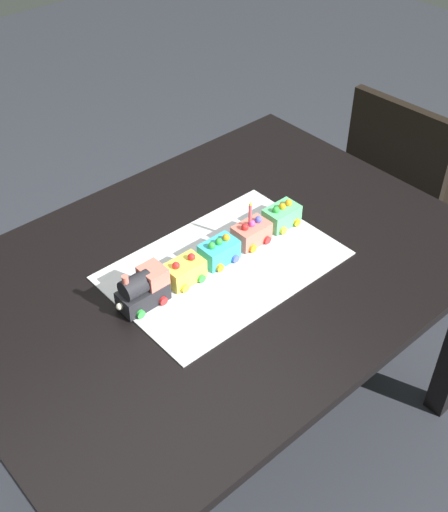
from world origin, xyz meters
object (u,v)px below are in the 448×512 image
(cake_locomotive, at_px, (143,289))
(cake_car_hopper_coral, at_px, (251,233))
(chair, at_px, (405,187))
(birthday_candle, at_px, (250,212))
(cake_car_flatbed_lemon, at_px, (184,271))
(cake_car_tanker_turquoise, at_px, (219,251))
(dining_table, at_px, (216,294))
(cake_car_gondola_mint_green, at_px, (282,216))

(cake_locomotive, height_order, cake_car_hopper_coral, cake_locomotive)
(chair, relative_size, birthday_candle, 12.92)
(cake_car_hopper_coral, bearing_deg, cake_car_flatbed_lemon, -180.00)
(cake_car_hopper_coral, xyz_separation_m, birthday_candle, (-0.01, -0.00, 0.07))
(chair, relative_size, cake_car_tanker_turquoise, 8.60)
(dining_table, distance_m, cake_car_hopper_coral, 0.20)
(cake_car_hopper_coral, relative_size, cake_car_gondola_mint_green, 1.00)
(cake_car_flatbed_lemon, height_order, cake_car_hopper_coral, same)
(dining_table, relative_size, chair, 1.63)
(cake_car_gondola_mint_green, bearing_deg, birthday_candle, -180.00)
(dining_table, bearing_deg, cake_car_tanker_turquoise, 25.46)
(cake_car_tanker_turquoise, relative_size, cake_car_hopper_coral, 1.00)
(cake_car_tanker_turquoise, xyz_separation_m, cake_car_hopper_coral, (0.12, 0.00, 0.00))
(cake_car_flatbed_lemon, height_order, cake_car_gondola_mint_green, same)
(dining_table, xyz_separation_m, cake_car_hopper_coral, (0.14, 0.01, 0.14))
(cake_car_flatbed_lemon, xyz_separation_m, cake_car_tanker_turquoise, (0.12, 0.00, 0.00))
(cake_car_tanker_turquoise, height_order, birthday_candle, birthday_candle)
(chair, bearing_deg, dining_table, 92.48)
(chair, bearing_deg, cake_locomotive, 91.18)
(chair, xyz_separation_m, birthday_candle, (-0.90, -0.08, 0.37))
(cake_car_flatbed_lemon, height_order, cake_car_tanker_turquoise, same)
(dining_table, relative_size, cake_locomotive, 10.00)
(cake_car_gondola_mint_green, bearing_deg, cake_car_flatbed_lemon, -180.00)
(cake_car_flatbed_lemon, bearing_deg, birthday_candle, -0.00)
(cake_locomotive, xyz_separation_m, cake_car_gondola_mint_green, (0.48, 0.00, -0.02))
(cake_locomotive, bearing_deg, chair, 3.75)
(cake_car_tanker_turquoise, distance_m, cake_car_gondola_mint_green, 0.24)
(cake_car_flatbed_lemon, relative_size, cake_car_hopper_coral, 1.00)
(dining_table, height_order, cake_car_gondola_mint_green, cake_car_gondola_mint_green)
(cake_car_flatbed_lemon, distance_m, cake_car_tanker_turquoise, 0.12)
(dining_table, distance_m, cake_locomotive, 0.28)
(cake_car_flatbed_lemon, bearing_deg, chair, 4.17)
(cake_locomotive, height_order, birthday_candle, birthday_candle)
(chair, relative_size, cake_locomotive, 6.14)
(chair, bearing_deg, cake_car_tanker_turquoise, 92.09)
(cake_car_hopper_coral, bearing_deg, cake_car_gondola_mint_green, 0.00)
(chair, height_order, cake_car_flatbed_lemon, chair)
(dining_table, distance_m, chair, 1.05)
(chair, distance_m, cake_locomotive, 1.30)
(cake_locomotive, xyz_separation_m, cake_car_flatbed_lemon, (0.13, 0.00, -0.02))
(chair, xyz_separation_m, cake_locomotive, (-1.26, -0.08, 0.32))
(chair, xyz_separation_m, cake_car_hopper_coral, (-0.90, -0.08, 0.30))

